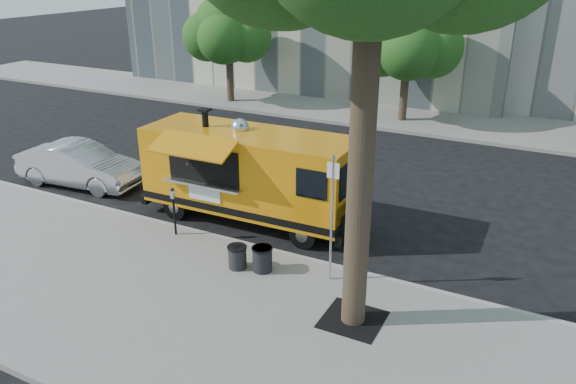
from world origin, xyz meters
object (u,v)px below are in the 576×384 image
Objects in this scene: far_tree_a at (228,28)px; trash_bin_right at (262,258)px; parking_meter at (174,206)px; sedan at (80,165)px; sign_post at (332,211)px; food_truck at (248,173)px; far_tree_b at (408,37)px; trash_bin_left at (237,256)px.

far_tree_a is 8.92× the size of trash_bin_right.
parking_meter is 5.51m from sedan.
sign_post is 0.71× the size of sedan.
food_truck is (8.12, -11.73, -2.32)m from far_tree_a.
far_tree_b reaches higher than food_truck.
trash_bin_left is (1.27, -2.65, -1.00)m from food_truck.
sign_post is (2.55, -14.25, -1.98)m from far_tree_b.
far_tree_a is 18.14m from sign_post.
far_tree_b is 4.12× the size of parking_meter.
trash_bin_right is (0.99, -14.62, -3.36)m from far_tree_b.
sedan is 8.53m from trash_bin_right.
sedan is (-6.35, -0.19, -0.75)m from food_truck.
sedan is at bearing -120.39° from far_tree_b.
food_truck is 1.49× the size of sedan.
far_tree_a is 17.69m from trash_bin_right.
far_tree_b is 0.87× the size of food_truck.
sign_post is at bearing -50.17° from far_tree_a.
sedan is at bearing -81.52° from far_tree_a.
trash_bin_right is (9.99, -14.22, -3.30)m from far_tree_a.
sedan is (-7.22, -12.31, -3.13)m from far_tree_b.
far_tree_a is 17.50m from trash_bin_left.
far_tree_a reaches higher than sedan.
food_truck is 3.26m from trash_bin_right.
far_tree_b is 15.17m from trash_bin_left.
sign_post is 4.05m from food_truck.
far_tree_a is 1.26× the size of sedan.
sedan reaches higher than trash_bin_left.
far_tree_a is at bearing 2.70° from sedan.
far_tree_a is 9.49× the size of trash_bin_left.
far_tree_b is 1.83× the size of sign_post.
far_tree_b reaches higher than trash_bin_left.
far_tree_a is at bearing 123.54° from food_truck.
parking_meter is (-4.55, 0.20, -0.87)m from sign_post.
trash_bin_left is at bearing -113.72° from sedan.
far_tree_a is 4.01× the size of parking_meter.
food_truck reaches higher than sedan.
far_tree_b reaches higher than sign_post.
sedan is (-5.22, 1.74, -0.28)m from parking_meter.
trash_bin_right is (0.59, 0.16, 0.02)m from trash_bin_left.
parking_meter is at bearing 163.03° from trash_bin_left.
sign_post reaches higher than parking_meter.
sign_post reaches higher than sedan.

